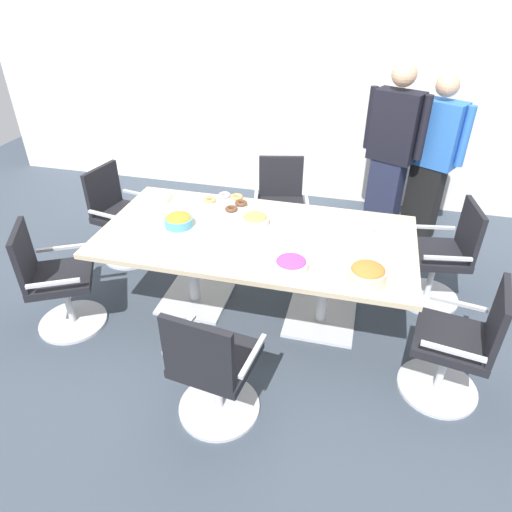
{
  "coord_description": "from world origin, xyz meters",
  "views": [
    {
      "loc": [
        0.75,
        -2.93,
        2.52
      ],
      "look_at": [
        0.0,
        0.0,
        0.55
      ],
      "focal_mm": 32.03,
      "sensor_mm": 36.0,
      "label": 1
    }
  ],
  "objects_px": {
    "person_standing_1": "(432,158)",
    "snack_bowl_candy_mix": "(291,264)",
    "office_chair_0": "(442,260)",
    "office_chair_2": "(121,219)",
    "person_standing_0": "(391,152)",
    "office_chair_5": "(458,348)",
    "snack_bowl_pretzels": "(368,272)",
    "donut_platter": "(226,203)",
    "conference_table": "(256,248)",
    "plate_stack": "(362,228)",
    "snack_bowl_cookies": "(255,219)",
    "office_chair_1": "(280,210)",
    "napkin_pile": "(160,198)",
    "office_chair_4": "(213,371)",
    "snack_bowl_chips_orange": "(179,220)",
    "office_chair_3": "(55,284)"
  },
  "relations": [
    {
      "from": "person_standing_1",
      "to": "snack_bowl_candy_mix",
      "type": "height_order",
      "value": "person_standing_1"
    },
    {
      "from": "office_chair_0",
      "to": "snack_bowl_candy_mix",
      "type": "xyz_separation_m",
      "value": [
        -1.13,
        -0.94,
        0.39
      ]
    },
    {
      "from": "office_chair_2",
      "to": "person_standing_0",
      "type": "bearing_deg",
      "value": 124.49
    },
    {
      "from": "person_standing_0",
      "to": "office_chair_5",
      "type": "bearing_deg",
      "value": 127.41
    },
    {
      "from": "snack_bowl_pretzels",
      "to": "donut_platter",
      "type": "xyz_separation_m",
      "value": [
        -1.23,
        0.81,
        -0.03
      ]
    },
    {
      "from": "conference_table",
      "to": "plate_stack",
      "type": "xyz_separation_m",
      "value": [
        0.78,
        0.27,
        0.14
      ]
    },
    {
      "from": "person_standing_1",
      "to": "snack_bowl_cookies",
      "type": "bearing_deg",
      "value": 75.45
    },
    {
      "from": "conference_table",
      "to": "person_standing_0",
      "type": "xyz_separation_m",
      "value": [
        0.97,
        1.61,
        0.3
      ]
    },
    {
      "from": "office_chair_1",
      "to": "donut_platter",
      "type": "height_order",
      "value": "office_chair_1"
    },
    {
      "from": "office_chair_0",
      "to": "person_standing_0",
      "type": "height_order",
      "value": "person_standing_0"
    },
    {
      "from": "snack_bowl_pretzels",
      "to": "napkin_pile",
      "type": "height_order",
      "value": "snack_bowl_pretzels"
    },
    {
      "from": "office_chair_0",
      "to": "snack_bowl_candy_mix",
      "type": "distance_m",
      "value": 1.52
    },
    {
      "from": "office_chair_4",
      "to": "office_chair_5",
      "type": "xyz_separation_m",
      "value": [
        1.48,
        0.58,
        0.0
      ]
    },
    {
      "from": "person_standing_0",
      "to": "snack_bowl_chips_orange",
      "type": "relative_size",
      "value": 7.82
    },
    {
      "from": "office_chair_0",
      "to": "person_standing_1",
      "type": "relative_size",
      "value": 0.54
    },
    {
      "from": "office_chair_3",
      "to": "person_standing_1",
      "type": "distance_m",
      "value": 3.65
    },
    {
      "from": "office_chair_0",
      "to": "napkin_pile",
      "type": "xyz_separation_m",
      "value": [
        -2.43,
        -0.19,
        0.37
      ]
    },
    {
      "from": "office_chair_3",
      "to": "snack_bowl_cookies",
      "type": "distance_m",
      "value": 1.64
    },
    {
      "from": "donut_platter",
      "to": "plate_stack",
      "type": "relative_size",
      "value": 1.9
    },
    {
      "from": "donut_platter",
      "to": "office_chair_0",
      "type": "bearing_deg",
      "value": 3.67
    },
    {
      "from": "office_chair_2",
      "to": "office_chair_4",
      "type": "distance_m",
      "value": 2.21
    },
    {
      "from": "person_standing_0",
      "to": "plate_stack",
      "type": "relative_size",
      "value": 8.68
    },
    {
      "from": "office_chair_2",
      "to": "person_standing_1",
      "type": "xyz_separation_m",
      "value": [
        2.86,
        1.16,
        0.46
      ]
    },
    {
      "from": "office_chair_5",
      "to": "conference_table",
      "type": "bearing_deg",
      "value": 80.17
    },
    {
      "from": "office_chair_5",
      "to": "snack_bowl_cookies",
      "type": "xyz_separation_m",
      "value": [
        -1.54,
        0.68,
        0.39
      ]
    },
    {
      "from": "office_chair_0",
      "to": "office_chair_4",
      "type": "height_order",
      "value": "same"
    },
    {
      "from": "plate_stack",
      "to": "snack_bowl_cookies",
      "type": "bearing_deg",
      "value": -172.26
    },
    {
      "from": "office_chair_0",
      "to": "napkin_pile",
      "type": "bearing_deg",
      "value": 85.12
    },
    {
      "from": "snack_bowl_candy_mix",
      "to": "plate_stack",
      "type": "distance_m",
      "value": 0.79
    },
    {
      "from": "office_chair_3",
      "to": "plate_stack",
      "type": "height_order",
      "value": "office_chair_3"
    },
    {
      "from": "plate_stack",
      "to": "office_chair_0",
      "type": "bearing_deg",
      "value": 21.54
    },
    {
      "from": "office_chair_5",
      "to": "donut_platter",
      "type": "bearing_deg",
      "value": 72.69
    },
    {
      "from": "office_chair_2",
      "to": "office_chair_4",
      "type": "relative_size",
      "value": 1.0
    },
    {
      "from": "conference_table",
      "to": "office_chair_3",
      "type": "distance_m",
      "value": 1.59
    },
    {
      "from": "office_chair_3",
      "to": "napkin_pile",
      "type": "height_order",
      "value": "office_chair_3"
    },
    {
      "from": "snack_bowl_candy_mix",
      "to": "person_standing_1",
      "type": "bearing_deg",
      "value": 63.73
    },
    {
      "from": "office_chair_4",
      "to": "plate_stack",
      "type": "xyz_separation_m",
      "value": [
        0.78,
        1.37,
        0.36
      ]
    },
    {
      "from": "office_chair_4",
      "to": "person_standing_1",
      "type": "distance_m",
      "value": 3.14
    },
    {
      "from": "conference_table",
      "to": "snack_bowl_chips_orange",
      "type": "relative_size",
      "value": 10.62
    },
    {
      "from": "office_chair_3",
      "to": "snack_bowl_candy_mix",
      "type": "xyz_separation_m",
      "value": [
        1.82,
        0.16,
        0.39
      ]
    },
    {
      "from": "office_chair_4",
      "to": "snack_bowl_chips_orange",
      "type": "xyz_separation_m",
      "value": [
        -0.63,
        1.08,
        0.39
      ]
    },
    {
      "from": "office_chair_3",
      "to": "plate_stack",
      "type": "bearing_deg",
      "value": 82.32
    },
    {
      "from": "office_chair_5",
      "to": "snack_bowl_candy_mix",
      "type": "relative_size",
      "value": 3.89
    },
    {
      "from": "person_standing_0",
      "to": "person_standing_1",
      "type": "height_order",
      "value": "person_standing_0"
    },
    {
      "from": "office_chair_3",
      "to": "plate_stack",
      "type": "xyz_separation_m",
      "value": [
        2.25,
        0.83,
        0.36
      ]
    },
    {
      "from": "donut_platter",
      "to": "office_chair_1",
      "type": "bearing_deg",
      "value": 62.68
    },
    {
      "from": "office_chair_2",
      "to": "office_chair_3",
      "type": "relative_size",
      "value": 1.0
    },
    {
      "from": "office_chair_3",
      "to": "person_standing_0",
      "type": "distance_m",
      "value": 3.31
    },
    {
      "from": "office_chair_5",
      "to": "snack_bowl_chips_orange",
      "type": "distance_m",
      "value": 2.21
    },
    {
      "from": "snack_bowl_chips_orange",
      "to": "snack_bowl_cookies",
      "type": "relative_size",
      "value": 1.03
    }
  ]
}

